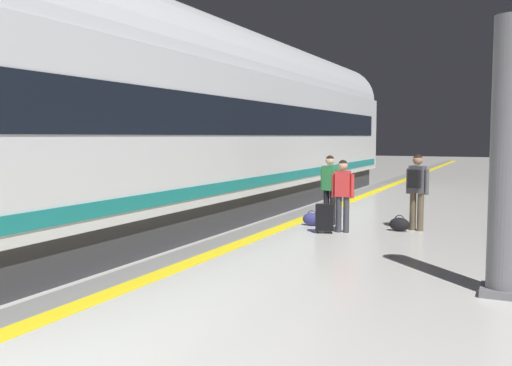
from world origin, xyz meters
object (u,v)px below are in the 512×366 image
at_px(high_speed_train, 94,113).
at_px(duffel_bag_near, 312,219).
at_px(passenger_far, 417,185).
at_px(platform_pillar, 508,164).
at_px(passenger_near, 330,184).
at_px(suitcase_mid, 324,217).
at_px(duffel_bag_far, 399,224).
at_px(passenger_mid, 343,190).

xyz_separation_m(high_speed_train, duffel_bag_near, (2.74, 4.22, -2.35)).
height_order(passenger_far, platform_pillar, platform_pillar).
bearing_deg(passenger_near, suitcase_mid, -77.47).
height_order(passenger_near, duffel_bag_near, passenger_near).
relative_size(duffel_bag_far, platform_pillar, 0.12).
distance_m(passenger_mid, suitcase_mid, 0.70).
distance_m(passenger_mid, platform_pillar, 5.13).
height_order(duffel_bag_far, platform_pillar, platform_pillar).
distance_m(passenger_mid, duffel_bag_far, 1.49).
relative_size(passenger_mid, passenger_far, 0.93).
xyz_separation_m(suitcase_mid, duffel_bag_far, (1.42, 0.93, -0.19)).
xyz_separation_m(passenger_far, platform_pillar, (1.87, -4.76, 0.72)).
bearing_deg(passenger_mid, passenger_near, 121.90).
relative_size(high_speed_train, duffel_bag_far, 77.93).
height_order(passenger_near, passenger_far, passenger_far).
bearing_deg(duffel_bag_near, duffel_bag_far, 1.99).
bearing_deg(duffel_bag_far, passenger_near, 170.80).
bearing_deg(duffel_bag_near, high_speed_train, -123.00).
xyz_separation_m(passenger_near, duffel_bag_near, (-0.32, -0.34, -0.79)).
xyz_separation_m(high_speed_train, passenger_far, (5.06, 4.54, -1.50)).
bearing_deg(passenger_mid, passenger_far, 32.95).
bearing_deg(suitcase_mid, passenger_far, 34.03).
bearing_deg(platform_pillar, duffel_bag_near, 133.29).
bearing_deg(suitcase_mid, duffel_bag_far, 33.15).
bearing_deg(suitcase_mid, high_speed_train, -134.68).
bearing_deg(passenger_far, high_speed_train, -138.13).
bearing_deg(high_speed_train, duffel_bag_far, 42.12).
distance_m(suitcase_mid, passenger_far, 2.19).
distance_m(duffel_bag_near, suitcase_mid, 1.05).
height_order(passenger_mid, passenger_far, passenger_far).
relative_size(suitcase_mid, passenger_far, 0.37).
distance_m(suitcase_mid, platform_pillar, 5.28).
bearing_deg(high_speed_train, duffel_bag_near, 57.00).
bearing_deg(platform_pillar, duffel_bag_far, 115.84).
bearing_deg(duffel_bag_near, platform_pillar, -46.71).
bearing_deg(passenger_far, suitcase_mid, -145.97).
distance_m(high_speed_train, passenger_near, 5.71).
distance_m(suitcase_mid, duffel_bag_far, 1.70).
xyz_separation_m(duffel_bag_near, platform_pillar, (4.19, -4.45, 1.57)).
xyz_separation_m(duffel_bag_near, passenger_mid, (0.91, -0.60, 0.76)).
xyz_separation_m(high_speed_train, suitcase_mid, (3.33, 3.37, -2.17)).
bearing_deg(passenger_far, passenger_near, 179.17).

